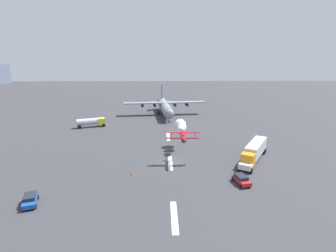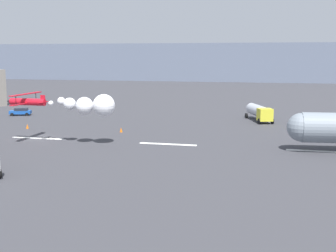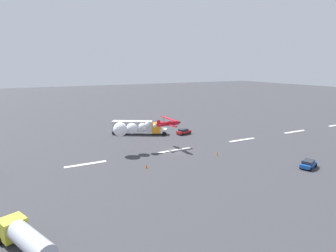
% 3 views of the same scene
% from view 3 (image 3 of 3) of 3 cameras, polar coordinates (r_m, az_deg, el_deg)
% --- Properties ---
extents(ground_plane, '(440.00, 440.00, 0.00)m').
position_cam_3_polar(ground_plane, '(65.69, 1.32, -4.74)').
color(ground_plane, '#38383D').
rests_on(ground_plane, ground).
extents(runway_stripe_1, '(8.00, 0.90, 0.01)m').
position_cam_3_polar(runway_stripe_1, '(91.26, 23.37, -1.01)').
color(runway_stripe_1, white).
rests_on(runway_stripe_1, ground).
extents(runway_stripe_2, '(8.00, 0.90, 0.01)m').
position_cam_3_polar(runway_stripe_2, '(77.03, 14.18, -2.62)').
color(runway_stripe_2, white).
rests_on(runway_stripe_2, ground).
extents(runway_stripe_3, '(8.00, 0.90, 0.01)m').
position_cam_3_polar(runway_stripe_3, '(65.68, 1.32, -4.73)').
color(runway_stripe_3, white).
rests_on(runway_stripe_3, ground).
extents(runway_stripe_4, '(8.00, 0.90, 0.01)m').
position_cam_3_polar(runway_stripe_4, '(58.93, -15.72, -7.14)').
color(runway_stripe_4, white).
rests_on(runway_stripe_4, ground).
extents(stunt_biplane_red, '(16.15, 7.16, 2.97)m').
position_cam_3_polar(stunt_biplane_red, '(63.13, -6.85, -0.36)').
color(stunt_biplane_red, red).
extents(semi_truck_orange, '(14.06, 10.16, 3.70)m').
position_cam_3_polar(semi_truck_orange, '(80.60, -5.93, -0.13)').
color(semi_truck_orange, silver).
rests_on(semi_truck_orange, ground).
extents(fuel_tanker_truck, '(5.54, 9.08, 2.90)m').
position_cam_3_polar(fuel_tanker_truck, '(34.37, -25.92, -18.98)').
color(fuel_tanker_truck, yellow).
rests_on(fuel_tanker_truck, ground).
extents(followme_car_yellow, '(4.40, 2.73, 1.52)m').
position_cam_3_polar(followme_car_yellow, '(80.57, 3.06, -1.05)').
color(followme_car_yellow, '#B21E23').
rests_on(followme_car_yellow, ground).
extents(airport_staff_sedan, '(4.50, 3.04, 1.52)m').
position_cam_3_polar(airport_staff_sedan, '(60.32, 25.62, -6.64)').
color(airport_staff_sedan, '#194CA5').
rests_on(airport_staff_sedan, ground).
extents(traffic_cone_near, '(0.44, 0.44, 0.75)m').
position_cam_3_polar(traffic_cone_near, '(62.94, 9.50, -5.28)').
color(traffic_cone_near, orange).
rests_on(traffic_cone_near, ground).
extents(traffic_cone_far, '(0.44, 0.44, 0.75)m').
position_cam_3_polar(traffic_cone_far, '(54.73, -4.24, -7.78)').
color(traffic_cone_far, orange).
rests_on(traffic_cone_far, ground).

